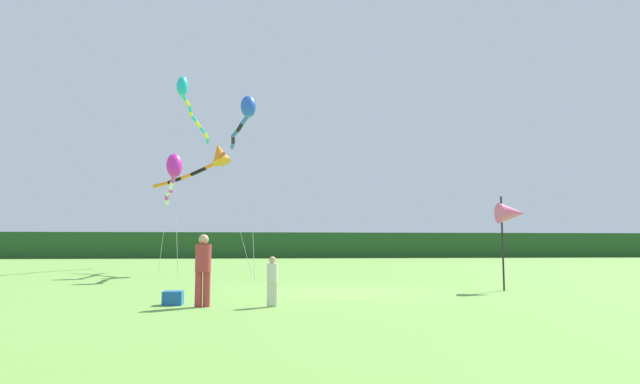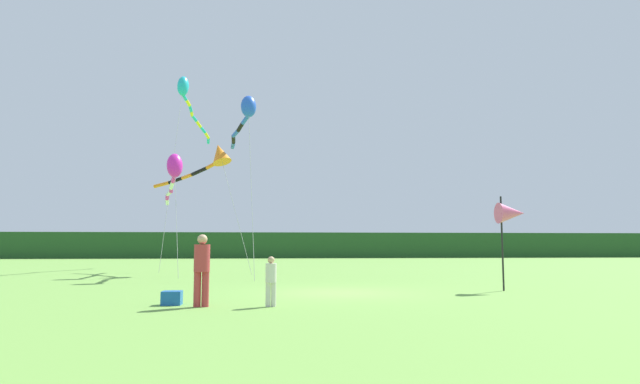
{
  "view_description": "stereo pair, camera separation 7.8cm",
  "coord_description": "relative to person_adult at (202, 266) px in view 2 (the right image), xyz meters",
  "views": [
    {
      "loc": [
        -2.23,
        -16.77,
        1.51
      ],
      "look_at": [
        0.0,
        6.0,
        3.8
      ],
      "focal_mm": 29.6,
      "sensor_mm": 36.0,
      "label": 1
    },
    {
      "loc": [
        -2.15,
        -16.77,
        1.51
      ],
      "look_at": [
        0.0,
        6.0,
        3.8
      ],
      "focal_mm": 29.6,
      "sensor_mm": 36.0,
      "label": 2
    }
  ],
  "objects": [
    {
      "name": "person_adult",
      "position": [
        0.0,
        0.0,
        0.0
      ],
      "size": [
        0.39,
        0.39,
        1.77
      ],
      "color": "#B23338",
      "rests_on": "ground"
    },
    {
      "name": "kite_cyan",
      "position": [
        -3.77,
        20.58,
        10.07
      ],
      "size": [
        1.47,
        10.29,
        12.16
      ],
      "color": "#B2B2B2",
      "rests_on": "ground"
    },
    {
      "name": "kite_blue",
      "position": [
        0.41,
        12.64,
        7.04
      ],
      "size": [
        1.61,
        6.76,
        8.89
      ],
      "color": "#B2B2B2",
      "rests_on": "ground"
    },
    {
      "name": "kite_magenta",
      "position": [
        -3.31,
        14.16,
        4.26
      ],
      "size": [
        2.01,
        6.92,
        6.2
      ],
      "color": "#B2B2B2",
      "rests_on": "ground"
    },
    {
      "name": "distant_treeline",
      "position": [
        3.82,
        48.5,
        0.47
      ],
      "size": [
        108.0,
        3.34,
        2.91
      ],
      "primitive_type": "cube",
      "color": "#234C23",
      "rests_on": "ground"
    },
    {
      "name": "cooler_box",
      "position": [
        -0.79,
        0.49,
        -0.81
      ],
      "size": [
        0.48,
        0.43,
        0.35
      ],
      "primitive_type": "cube",
      "color": "#1959B2",
      "rests_on": "ground"
    },
    {
      "name": "banner_flag_pole",
      "position": [
        9.68,
        3.64,
        1.55
      ],
      "size": [
        0.9,
        0.7,
        3.12
      ],
      "color": "black",
      "rests_on": "ground"
    },
    {
      "name": "person_child",
      "position": [
        1.7,
        -0.12,
        -0.3
      ],
      "size": [
        0.27,
        0.27,
        1.22
      ],
      "color": "silver",
      "rests_on": "ground"
    },
    {
      "name": "ground_plane",
      "position": [
        3.82,
        3.5,
        -0.99
      ],
      "size": [
        120.0,
        120.0,
        0.0
      ],
      "primitive_type": "plane",
      "color": "#6B9E42"
    },
    {
      "name": "kite_orange",
      "position": [
        -1.39,
        15.43,
        5.26
      ],
      "size": [
        6.0,
        4.92,
        7.09
      ],
      "color": "#B2B2B2",
      "rests_on": "ground"
    }
  ]
}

